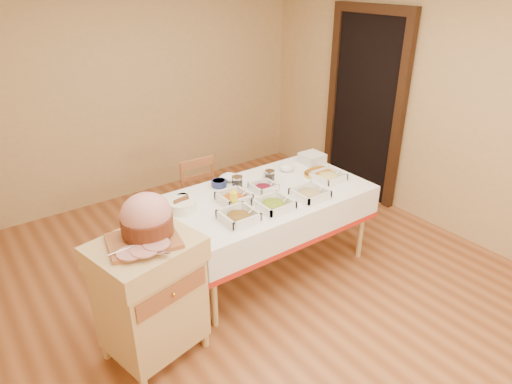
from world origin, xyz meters
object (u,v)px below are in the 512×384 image
dining_chair (205,202)px  brass_platter (319,172)px  butcher_cart (150,293)px  bread_basket (182,205)px  dining_table (266,209)px  mustard_bottle (234,200)px  plate_stack (312,158)px  ham_on_board (146,220)px  preserve_jar_left (237,184)px  preserve_jar_right (270,177)px

dining_chair → brass_platter: 1.16m
butcher_cart → bread_basket: butcher_cart is taller
dining_table → butcher_cart: size_ratio=1.94×
mustard_bottle → dining_table: bearing=12.1°
plate_stack → brass_platter: plate_stack is taller
plate_stack → dining_chair: bearing=156.9°
ham_on_board → dining_table: bearing=15.9°
butcher_cart → ham_on_board: (0.05, 0.04, 0.54)m
preserve_jar_left → mustard_bottle: bearing=-128.7°
dining_table → plate_stack: size_ratio=8.63×
preserve_jar_right → preserve_jar_left: bearing=170.9°
mustard_bottle → bread_basket: 0.42m
mustard_bottle → plate_stack: mustard_bottle is taller
dining_chair → butcher_cart: bearing=-134.4°
preserve_jar_right → brass_platter: bearing=-15.6°
plate_stack → preserve_jar_right: bearing=-170.0°
butcher_cart → preserve_jar_right: butcher_cart is taller
dining_table → bread_basket: 0.80m
dining_table → preserve_jar_right: (0.16, 0.15, 0.21)m
brass_platter → dining_table: bearing=-178.5°
butcher_cart → dining_chair: (1.07, 1.10, -0.09)m
preserve_jar_left → bread_basket: bearing=-174.5°
brass_platter → ham_on_board: bearing=-168.8°
dining_table → mustard_bottle: (-0.40, -0.09, 0.25)m
dining_table → preserve_jar_right: preserve_jar_right is taller
butcher_cart → plate_stack: butcher_cart is taller
dining_table → preserve_jar_left: preserve_jar_left is taller
preserve_jar_left → ham_on_board: bearing=-152.6°
dining_chair → preserve_jar_right: (0.39, -0.54, 0.37)m
preserve_jar_left → mustard_bottle: 0.38m
ham_on_board → plate_stack: 2.15m
butcher_cart → preserve_jar_left: (1.14, 0.60, 0.28)m
preserve_jar_left → bread_basket: preserve_jar_left is taller
dining_table → preserve_jar_left: 0.34m
mustard_bottle → plate_stack: bearing=16.5°
ham_on_board → plate_stack: bearing=17.0°
preserve_jar_right → brass_platter: (0.49, -0.14, -0.03)m
preserve_jar_right → plate_stack: (0.63, 0.11, -0.00)m
butcher_cart → preserve_jar_left: butcher_cart is taller
dining_table → bread_basket: bearing=168.8°
dining_chair → preserve_jar_right: preserve_jar_right is taller
dining_chair → bread_basket: same height
dining_table → mustard_bottle: bearing=-167.9°
preserve_jar_right → bread_basket: bearing=-179.7°
ham_on_board → preserve_jar_left: bearing=27.4°
dining_chair → bread_basket: size_ratio=3.65×
butcher_cart → dining_table: bearing=16.9°
bread_basket → brass_platter: 1.41m
bread_basket → butcher_cart: bearing=-135.4°
butcher_cart → plate_stack: (2.09, 0.66, 0.28)m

